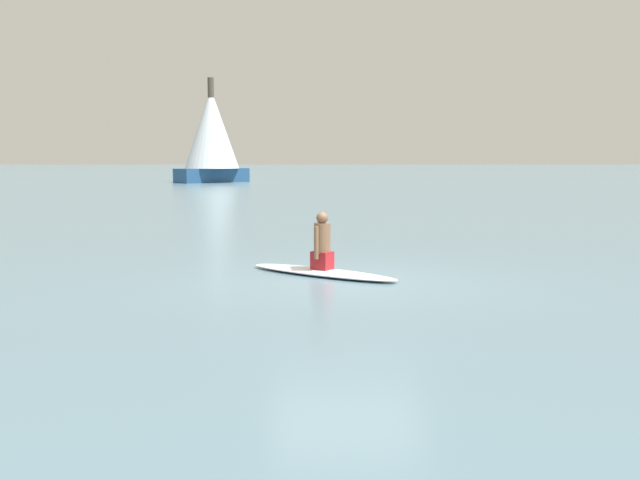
# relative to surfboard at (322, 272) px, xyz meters

# --- Properties ---
(ground_plane) EXTENTS (400.00, 400.00, 0.00)m
(ground_plane) POSITION_rel_surfboard_xyz_m (-0.38, 0.77, -0.05)
(ground_plane) COLOR slate
(surfboard) EXTENTS (2.78, 2.34, 0.11)m
(surfboard) POSITION_rel_surfboard_xyz_m (0.00, 0.00, 0.00)
(surfboard) COLOR white
(surfboard) RESTS_ON ground
(person_paddler) EXTENTS (0.42, 0.41, 1.00)m
(person_paddler) POSITION_rel_surfboard_xyz_m (-0.00, 0.00, 0.51)
(person_paddler) COLOR #A51E23
(person_paddler) RESTS_ON surfboard
(sailboat_near_left) EXTENTS (6.33, 6.33, 8.52)m
(sailboat_near_left) POSITION_rel_surfboard_xyz_m (7.54, -47.19, 3.97)
(sailboat_near_left) COLOR navy
(sailboat_near_left) RESTS_ON ground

